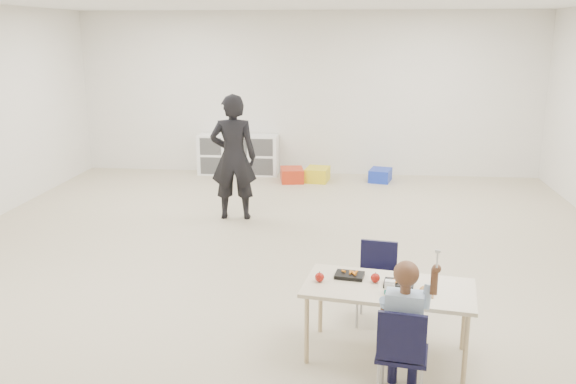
# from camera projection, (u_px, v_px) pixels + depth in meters

# --- Properties ---
(room) EXTENTS (9.00, 9.02, 2.80)m
(room) POSITION_uv_depth(u_px,v_px,m) (276.00, 137.00, 6.21)
(room) COLOR beige
(room) RESTS_ON ground
(table) EXTENTS (1.35, 0.82, 0.58)m
(table) POSITION_uv_depth(u_px,v_px,m) (387.00, 321.00, 4.66)
(table) COLOR beige
(table) RESTS_ON ground
(chair_near) EXTENTS (0.38, 0.36, 0.70)m
(chair_near) POSITION_uv_depth(u_px,v_px,m) (402.00, 351.00, 4.10)
(chair_near) COLOR black
(chair_near) RESTS_ON ground
(chair_far) EXTENTS (0.38, 0.36, 0.70)m
(chair_far) POSITION_uv_depth(u_px,v_px,m) (376.00, 285.00, 5.18)
(chair_far) COLOR black
(chair_far) RESTS_ON ground
(child) EXTENTS (0.53, 0.53, 1.10)m
(child) POSITION_uv_depth(u_px,v_px,m) (403.00, 324.00, 4.05)
(child) COLOR #B4CAF4
(child) RESTS_ON chair_near
(lunch_tray_near) EXTENTS (0.24, 0.19, 0.03)m
(lunch_tray_near) POSITION_uv_depth(u_px,v_px,m) (399.00, 284.00, 4.59)
(lunch_tray_near) COLOR black
(lunch_tray_near) RESTS_ON table
(lunch_tray_far) EXTENTS (0.24, 0.19, 0.03)m
(lunch_tray_far) POSITION_uv_depth(u_px,v_px,m) (349.00, 275.00, 4.75)
(lunch_tray_far) COLOR black
(lunch_tray_far) RESTS_ON table
(milk_carton) EXTENTS (0.08, 0.08, 0.10)m
(milk_carton) POSITION_uv_depth(u_px,v_px,m) (390.00, 288.00, 4.44)
(milk_carton) COLOR white
(milk_carton) RESTS_ON table
(bread_roll) EXTENTS (0.09, 0.09, 0.07)m
(bread_roll) POSITION_uv_depth(u_px,v_px,m) (426.00, 290.00, 4.43)
(bread_roll) COLOR #B07E48
(bread_roll) RESTS_ON table
(apple_near) EXTENTS (0.07, 0.07, 0.07)m
(apple_near) POSITION_uv_depth(u_px,v_px,m) (375.00, 278.00, 4.65)
(apple_near) COLOR maroon
(apple_near) RESTS_ON table
(apple_far) EXTENTS (0.07, 0.07, 0.07)m
(apple_far) POSITION_uv_depth(u_px,v_px,m) (320.00, 277.00, 4.66)
(apple_far) COLOR maroon
(apple_far) RESTS_ON table
(cubby_shelf) EXTENTS (1.40, 0.40, 0.70)m
(cubby_shelf) POSITION_uv_depth(u_px,v_px,m) (238.00, 155.00, 10.72)
(cubby_shelf) COLOR white
(cubby_shelf) RESTS_ON ground
(adult) EXTENTS (0.64, 0.45, 1.67)m
(adult) POSITION_uv_depth(u_px,v_px,m) (233.00, 157.00, 8.04)
(adult) COLOR black
(adult) RESTS_ON ground
(bin_red) EXTENTS (0.44, 0.52, 0.23)m
(bin_red) POSITION_uv_depth(u_px,v_px,m) (292.00, 175.00, 10.22)
(bin_red) COLOR red
(bin_red) RESTS_ON ground
(bin_yellow) EXTENTS (0.43, 0.51, 0.23)m
(bin_yellow) POSITION_uv_depth(u_px,v_px,m) (317.00, 174.00, 10.26)
(bin_yellow) COLOR yellow
(bin_yellow) RESTS_ON ground
(bin_blue) EXTENTS (0.42, 0.49, 0.21)m
(bin_blue) POSITION_uv_depth(u_px,v_px,m) (380.00, 175.00, 10.25)
(bin_blue) COLOR #1731B0
(bin_blue) RESTS_ON ground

